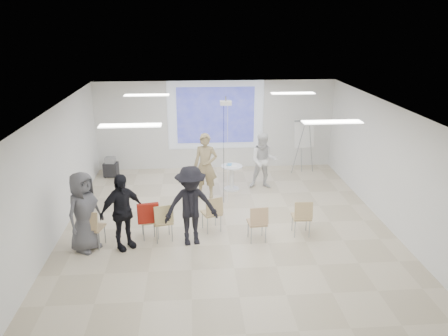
{
  "coord_description": "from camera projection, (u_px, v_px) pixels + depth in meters",
  "views": [
    {
      "loc": [
        -0.81,
        -9.87,
        4.96
      ],
      "look_at": [
        0.0,
        0.8,
        1.25
      ],
      "focal_mm": 35.0,
      "sensor_mm": 36.0,
      "label": 1
    }
  ],
  "objects": [
    {
      "name": "controller_left",
      "position": [
        211.0,
        148.0,
        12.53
      ],
      "size": [
        0.07,
        0.14,
        0.04
      ],
      "primitive_type": "cube",
      "rotation": [
        0.0,
        0.0,
        -0.24
      ],
      "color": "white",
      "rests_on": "player_left"
    },
    {
      "name": "controller_right",
      "position": [
        257.0,
        145.0,
        13.22
      ],
      "size": [
        0.06,
        0.13,
        0.04
      ],
      "primitive_type": "cube",
      "rotation": [
        0.0,
        0.0,
        -0.12
      ],
      "color": "white",
      "rests_on": "player_right"
    },
    {
      "name": "chair_left_mid",
      "position": [
        150.0,
        218.0,
        10.16
      ],
      "size": [
        0.49,
        0.51,
        0.88
      ],
      "rotation": [
        0.0,
        0.0,
        0.19
      ],
      "color": "tan",
      "rests_on": "floor"
    },
    {
      "name": "av_cart",
      "position": [
        111.0,
        168.0,
        14.24
      ],
      "size": [
        0.48,
        0.4,
        0.67
      ],
      "rotation": [
        0.0,
        0.0,
        -0.1
      ],
      "color": "black",
      "rests_on": "floor"
    },
    {
      "name": "chair_right_inner",
      "position": [
        258.0,
        221.0,
        10.02
      ],
      "size": [
        0.46,
        0.49,
        0.9
      ],
      "rotation": [
        0.0,
        0.0,
        0.08
      ],
      "color": "tan",
      "rests_on": "floor"
    },
    {
      "name": "audience_mid",
      "position": [
        191.0,
        201.0,
        9.77
      ],
      "size": [
        1.48,
        0.96,
        2.13
      ],
      "primitive_type": "imported",
      "rotation": [
        0.0,
        0.0,
        0.16
      ],
      "color": "black",
      "rests_on": "floor"
    },
    {
      "name": "chair_left_inner",
      "position": [
        163.0,
        219.0,
        10.04
      ],
      "size": [
        0.54,
        0.56,
        0.94
      ],
      "rotation": [
        0.0,
        0.0,
        0.25
      ],
      "color": "#D0B678",
      "rests_on": "floor"
    },
    {
      "name": "player_left",
      "position": [
        206.0,
        162.0,
        12.4
      ],
      "size": [
        0.88,
        0.7,
        2.14
      ],
      "primitive_type": "imported",
      "rotation": [
        0.0,
        0.0,
        -0.24
      ],
      "color": "#9C885F",
      "rests_on": "floor"
    },
    {
      "name": "ceiling_projector",
      "position": [
        226.0,
        108.0,
        11.52
      ],
      "size": [
        0.3,
        0.25,
        3.0
      ],
      "color": "white",
      "rests_on": "ceiling"
    },
    {
      "name": "pedestal_table",
      "position": [
        232.0,
        176.0,
        13.11
      ],
      "size": [
        0.77,
        0.77,
        0.79
      ],
      "rotation": [
        0.0,
        0.0,
        -0.23
      ],
      "color": "silver",
      "rests_on": "floor"
    },
    {
      "name": "wall_back",
      "position": [
        216.0,
        125.0,
        14.78
      ],
      "size": [
        8.0,
        0.1,
        3.0
      ],
      "primitive_type": "cube",
      "color": "silver",
      "rests_on": "floor"
    },
    {
      "name": "projection_image",
      "position": [
        216.0,
        115.0,
        14.59
      ],
      "size": [
        2.6,
        0.01,
        1.9
      ],
      "primitive_type": "cube",
      "color": "#2E359D",
      "rests_on": "wall_back"
    },
    {
      "name": "red_jacket",
      "position": [
        148.0,
        213.0,
        9.96
      ],
      "size": [
        0.5,
        0.2,
        0.47
      ],
      "primitive_type": "cube",
      "rotation": [
        0.0,
        0.0,
        0.19
      ],
      "color": "maroon",
      "rests_on": "chair_left_mid"
    },
    {
      "name": "fluor_panel_se",
      "position": [
        332.0,
        122.0,
        8.74
      ],
      "size": [
        1.2,
        0.3,
        0.02
      ],
      "primitive_type": "cube",
      "color": "white",
      "rests_on": "ceiling"
    },
    {
      "name": "floor",
      "position": [
        226.0,
        227.0,
        11.0
      ],
      "size": [
        8.0,
        9.0,
        0.1
      ],
      "primitive_type": "cube",
      "color": "beige",
      "rests_on": "ground"
    },
    {
      "name": "flipchart_easel",
      "position": [
        304.0,
        134.0,
        14.29
      ],
      "size": [
        0.77,
        0.59,
        1.8
      ],
      "rotation": [
        0.0,
        0.0,
        0.13
      ],
      "color": "gray",
      "rests_on": "floor"
    },
    {
      "name": "chair_far_left",
      "position": [
        91.0,
        226.0,
        9.73
      ],
      "size": [
        0.53,
        0.56,
        0.94
      ],
      "rotation": [
        0.0,
        0.0,
        -0.23
      ],
      "color": "tan",
      "rests_on": "floor"
    },
    {
      "name": "ceiling",
      "position": [
        227.0,
        105.0,
        9.99
      ],
      "size": [
        8.0,
        9.0,
        0.1
      ],
      "primitive_type": "cube",
      "color": "white",
      "rests_on": "wall_back"
    },
    {
      "name": "fluor_panel_nw",
      "position": [
        147.0,
        95.0,
        11.75
      ],
      "size": [
        1.2,
        0.3,
        0.02
      ],
      "primitive_type": "cube",
      "color": "white",
      "rests_on": "ceiling"
    },
    {
      "name": "chair_center",
      "position": [
        213.0,
        211.0,
        10.51
      ],
      "size": [
        0.55,
        0.57,
        0.91
      ],
      "rotation": [
        0.0,
        0.0,
        0.33
      ],
      "color": "tan",
      "rests_on": "floor"
    },
    {
      "name": "chair_right_far",
      "position": [
        302.0,
        215.0,
        10.29
      ],
      "size": [
        0.45,
        0.48,
        0.92
      ],
      "rotation": [
        0.0,
        0.0,
        -0.04
      ],
      "color": "tan",
      "rests_on": "floor"
    },
    {
      "name": "wall_right",
      "position": [
        390.0,
        165.0,
        10.78
      ],
      "size": [
        0.1,
        9.0,
        3.0
      ],
      "primitive_type": "cube",
      "color": "silver",
      "rests_on": "floor"
    },
    {
      "name": "laptop",
      "position": [
        163.0,
        219.0,
        10.15
      ],
      "size": [
        0.39,
        0.33,
        0.03
      ],
      "primitive_type": "imported",
      "rotation": [
        0.0,
        0.0,
        3.39
      ],
      "color": "black",
      "rests_on": "chair_left_inner"
    },
    {
      "name": "fluor_panel_ne",
      "position": [
        293.0,
        93.0,
        12.04
      ],
      "size": [
        1.2,
        0.3,
        0.02
      ],
      "primitive_type": "cube",
      "color": "white",
      "rests_on": "ceiling"
    },
    {
      "name": "projection_halo",
      "position": [
        216.0,
        115.0,
        14.6
      ],
      "size": [
        3.2,
        0.01,
        2.3
      ],
      "primitive_type": "cube",
      "color": "silver",
      "rests_on": "wall_back"
    },
    {
      "name": "player_right",
      "position": [
        264.0,
        158.0,
        13.11
      ],
      "size": [
        1.0,
        0.84,
        1.9
      ],
      "primitive_type": "imported",
      "rotation": [
        0.0,
        0.0,
        -0.12
      ],
      "color": "white",
      "rests_on": "floor"
    },
    {
      "name": "audience_left",
      "position": [
        121.0,
        207.0,
        9.6
      ],
      "size": [
        1.37,
        1.27,
        2.03
      ],
      "primitive_type": "imported",
      "rotation": [
        0.0,
        0.0,
        0.63
      ],
      "color": "black",
      "rests_on": "floor"
    },
    {
      "name": "wall_left",
      "position": [
        54.0,
        173.0,
        10.2
      ],
      "size": [
        0.1,
        9.0,
        3.0
      ],
      "primitive_type": "cube",
      "color": "silver",
      "rests_on": "floor"
    },
    {
      "name": "audience_outer",
      "position": [
        83.0,
        207.0,
        9.53
      ],
      "size": [
        1.1,
        1.2,
        2.06
      ],
      "primitive_type": "imported",
      "rotation": [
        0.0,
        0.0,
        1.0
      ],
      "color": "#59585D",
      "rests_on": "floor"
    },
    {
      "name": "fluor_panel_sw",
      "position": [
        130.0,
        126.0,
        8.46
      ],
      "size": [
        1.2,
        0.3,
        0.02
      ],
      "primitive_type": "cube",
      "color": "white",
      "rests_on": "ceiling"
    }
  ]
}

